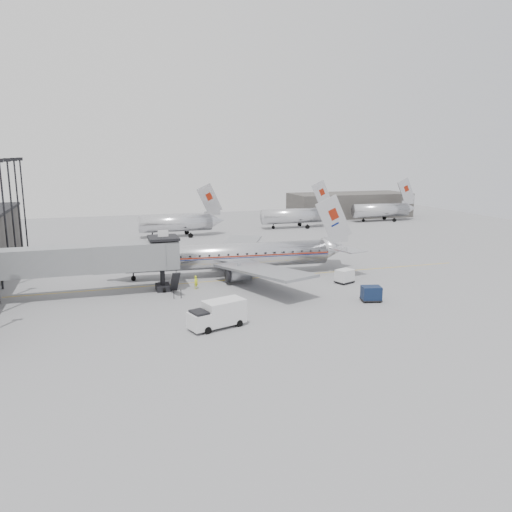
# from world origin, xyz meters

# --- Properties ---
(ground) EXTENTS (160.00, 160.00, 0.00)m
(ground) POSITION_xyz_m (0.00, 0.00, 0.00)
(ground) COLOR slate
(ground) RESTS_ON ground
(hangar) EXTENTS (30.00, 12.00, 6.00)m
(hangar) POSITION_xyz_m (45.00, 60.00, 3.00)
(hangar) COLOR #3B3836
(hangar) RESTS_ON ground
(apron_line) EXTENTS (60.00, 0.15, 0.01)m
(apron_line) POSITION_xyz_m (3.00, 6.00, 0.01)
(apron_line) COLOR gold
(apron_line) RESTS_ON ground
(jet_bridge) EXTENTS (21.00, 6.20, 7.10)m
(jet_bridge) POSITION_xyz_m (-16.66, 3.67, 4.18)
(jet_bridge) COLOR slate
(jet_bridge) RESTS_ON ground
(floodlight_masts) EXTENTS (0.90, 42.25, 15.25)m
(floodlight_masts) POSITION_xyz_m (-27.50, 13.00, 8.36)
(floodlight_masts) COLOR black
(floodlight_masts) RESTS_ON ground
(distant_aircraft_near) EXTENTS (16.39, 3.20, 10.26)m
(distant_aircraft_near) POSITION_xyz_m (-1.79, 42.00, 2.73)
(distant_aircraft_near) COLOR silver
(distant_aircraft_near) RESTS_ON ground
(distant_aircraft_mid) EXTENTS (16.39, 3.20, 10.26)m
(distant_aircraft_mid) POSITION_xyz_m (24.21, 46.00, 2.73)
(distant_aircraft_mid) COLOR silver
(distant_aircraft_mid) RESTS_ON ground
(distant_aircraft_far) EXTENTS (16.39, 3.20, 10.26)m
(distant_aircraft_far) POSITION_xyz_m (48.21, 50.00, 2.73)
(distant_aircraft_far) COLOR silver
(distant_aircraft_far) RESTS_ON ground
(airliner) EXTENTS (33.16, 30.64, 10.49)m
(airliner) POSITION_xyz_m (0.66, 8.30, 2.64)
(airliner) COLOR silver
(airliner) RESTS_ON ground
(service_van) EXTENTS (5.73, 3.57, 2.52)m
(service_van) POSITION_xyz_m (-6.06, -10.92, 1.32)
(service_van) COLOR silver
(service_van) RESTS_ON ground
(baggage_cart_navy) EXTENTS (2.45, 2.07, 1.68)m
(baggage_cart_navy) POSITION_xyz_m (11.85, -7.77, 0.89)
(baggage_cart_navy) COLOR #0D1A37
(baggage_cart_navy) RESTS_ON ground
(baggage_cart_white) EXTENTS (2.64, 2.35, 1.71)m
(baggage_cart_white) POSITION_xyz_m (12.74, 0.19, 0.91)
(baggage_cart_white) COLOR silver
(baggage_cart_white) RESTS_ON ground
(ramp_worker) EXTENTS (0.71, 0.65, 1.62)m
(ramp_worker) POSITION_xyz_m (-5.45, 3.00, 0.81)
(ramp_worker) COLOR #D2E21A
(ramp_worker) RESTS_ON ground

